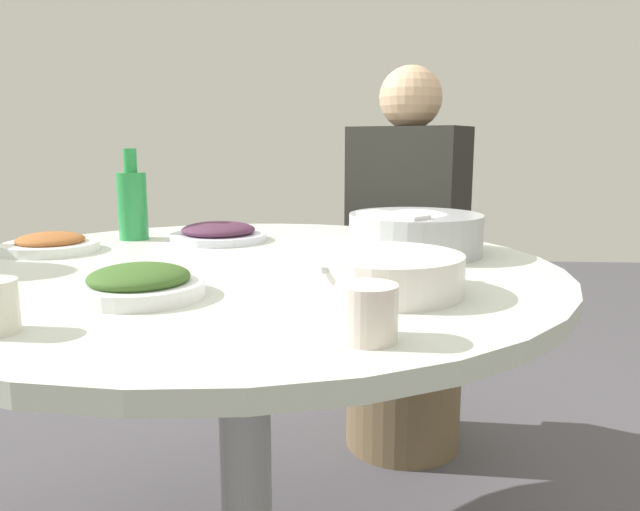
{
  "coord_description": "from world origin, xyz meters",
  "views": [
    {
      "loc": [
        -0.23,
        1.17,
        0.99
      ],
      "look_at": [
        -0.15,
        0.01,
        0.77
      ],
      "focal_mm": 34.78,
      "sensor_mm": 36.0,
      "label": 1
    }
  ],
  "objects_px": {
    "diner_right": "(408,213)",
    "rice_bowl": "(415,233)",
    "round_dining_table": "(242,313)",
    "green_bottle": "(132,203)",
    "tea_cup_near": "(366,312)",
    "soup_bowl": "(385,274)",
    "dish_eggplant": "(219,233)",
    "stool_for_diner_right": "(403,378)",
    "dish_greens": "(139,283)",
    "dish_stirfry": "(51,244)"
  },
  "relations": [
    {
      "from": "diner_right",
      "to": "rice_bowl",
      "type": "bearing_deg",
      "value": 87.08
    },
    {
      "from": "round_dining_table",
      "to": "green_bottle",
      "type": "bearing_deg",
      "value": -43.29
    },
    {
      "from": "round_dining_table",
      "to": "tea_cup_near",
      "type": "height_order",
      "value": "tea_cup_near"
    },
    {
      "from": "round_dining_table",
      "to": "tea_cup_near",
      "type": "distance_m",
      "value": 0.52
    },
    {
      "from": "soup_bowl",
      "to": "dish_eggplant",
      "type": "distance_m",
      "value": 0.63
    },
    {
      "from": "round_dining_table",
      "to": "soup_bowl",
      "type": "height_order",
      "value": "soup_bowl"
    },
    {
      "from": "soup_bowl",
      "to": "stool_for_diner_right",
      "type": "xyz_separation_m",
      "value": [
        -0.11,
        -0.96,
        -0.55
      ]
    },
    {
      "from": "round_dining_table",
      "to": "dish_greens",
      "type": "xyz_separation_m",
      "value": [
        0.11,
        0.26,
        0.12
      ]
    },
    {
      "from": "dish_eggplant",
      "to": "dish_greens",
      "type": "xyz_separation_m",
      "value": [
        -0.0,
        0.55,
        0.0
      ]
    },
    {
      "from": "soup_bowl",
      "to": "dish_greens",
      "type": "relative_size",
      "value": 1.24
    },
    {
      "from": "rice_bowl",
      "to": "soup_bowl",
      "type": "bearing_deg",
      "value": 77.58
    },
    {
      "from": "dish_eggplant",
      "to": "stool_for_diner_right",
      "type": "relative_size",
      "value": 0.51
    },
    {
      "from": "stool_for_diner_right",
      "to": "diner_right",
      "type": "xyz_separation_m",
      "value": [
        0.0,
        0.0,
        0.54
      ]
    },
    {
      "from": "green_bottle",
      "to": "stool_for_diner_right",
      "type": "bearing_deg",
      "value": -147.06
    },
    {
      "from": "rice_bowl",
      "to": "dish_eggplant",
      "type": "height_order",
      "value": "rice_bowl"
    },
    {
      "from": "rice_bowl",
      "to": "stool_for_diner_right",
      "type": "xyz_separation_m",
      "value": [
        -0.03,
        -0.61,
        -0.57
      ]
    },
    {
      "from": "dish_greens",
      "to": "diner_right",
      "type": "bearing_deg",
      "value": -115.69
    },
    {
      "from": "dish_stirfry",
      "to": "stool_for_diner_right",
      "type": "height_order",
      "value": "dish_stirfry"
    },
    {
      "from": "soup_bowl",
      "to": "dish_eggplant",
      "type": "height_order",
      "value": "soup_bowl"
    },
    {
      "from": "rice_bowl",
      "to": "tea_cup_near",
      "type": "bearing_deg",
      "value": 79.53
    },
    {
      "from": "tea_cup_near",
      "to": "diner_right",
      "type": "relative_size",
      "value": 0.1
    },
    {
      "from": "soup_bowl",
      "to": "green_bottle",
      "type": "bearing_deg",
      "value": -40.65
    },
    {
      "from": "round_dining_table",
      "to": "diner_right",
      "type": "distance_m",
      "value": 0.86
    },
    {
      "from": "dish_stirfry",
      "to": "dish_greens",
      "type": "xyz_separation_m",
      "value": [
        -0.33,
        0.38,
        0.0
      ]
    },
    {
      "from": "rice_bowl",
      "to": "dish_stirfry",
      "type": "relative_size",
      "value": 1.39
    },
    {
      "from": "rice_bowl",
      "to": "green_bottle",
      "type": "bearing_deg",
      "value": -13.19
    },
    {
      "from": "dish_greens",
      "to": "tea_cup_near",
      "type": "height_order",
      "value": "tea_cup_near"
    },
    {
      "from": "rice_bowl",
      "to": "dish_greens",
      "type": "relative_size",
      "value": 1.41
    },
    {
      "from": "dish_stirfry",
      "to": "dish_greens",
      "type": "distance_m",
      "value": 0.5
    },
    {
      "from": "dish_eggplant",
      "to": "tea_cup_near",
      "type": "height_order",
      "value": "tea_cup_near"
    },
    {
      "from": "dish_eggplant",
      "to": "dish_stirfry",
      "type": "height_order",
      "value": "dish_eggplant"
    },
    {
      "from": "stool_for_diner_right",
      "to": "diner_right",
      "type": "relative_size",
      "value": 0.59
    },
    {
      "from": "round_dining_table",
      "to": "diner_right",
      "type": "xyz_separation_m",
      "value": [
        -0.38,
        -0.76,
        0.12
      ]
    },
    {
      "from": "dish_stirfry",
      "to": "green_bottle",
      "type": "bearing_deg",
      "value": -122.86
    },
    {
      "from": "tea_cup_near",
      "to": "stool_for_diner_right",
      "type": "xyz_separation_m",
      "value": [
        -0.14,
        -1.21,
        -0.56
      ]
    },
    {
      "from": "round_dining_table",
      "to": "dish_greens",
      "type": "distance_m",
      "value": 0.3
    },
    {
      "from": "dish_eggplant",
      "to": "diner_right",
      "type": "distance_m",
      "value": 0.68
    },
    {
      "from": "tea_cup_near",
      "to": "stool_for_diner_right",
      "type": "distance_m",
      "value": 1.34
    },
    {
      "from": "round_dining_table",
      "to": "green_bottle",
      "type": "relative_size",
      "value": 5.59
    },
    {
      "from": "stool_for_diner_right",
      "to": "diner_right",
      "type": "bearing_deg",
      "value": 0.0
    },
    {
      "from": "dish_stirfry",
      "to": "diner_right",
      "type": "xyz_separation_m",
      "value": [
        -0.82,
        -0.64,
        0.0
      ]
    },
    {
      "from": "rice_bowl",
      "to": "dish_eggplant",
      "type": "bearing_deg",
      "value": -17.8
    },
    {
      "from": "dish_greens",
      "to": "stool_for_diner_right",
      "type": "distance_m",
      "value": 1.25
    },
    {
      "from": "round_dining_table",
      "to": "diner_right",
      "type": "relative_size",
      "value": 1.62
    },
    {
      "from": "rice_bowl",
      "to": "tea_cup_near",
      "type": "xyz_separation_m",
      "value": [
        0.11,
        0.59,
        -0.01
      ]
    },
    {
      "from": "green_bottle",
      "to": "tea_cup_near",
      "type": "relative_size",
      "value": 2.87
    },
    {
      "from": "green_bottle",
      "to": "diner_right",
      "type": "bearing_deg",
      "value": -147.06
    },
    {
      "from": "soup_bowl",
      "to": "diner_right",
      "type": "bearing_deg",
      "value": -96.44
    },
    {
      "from": "dish_stirfry",
      "to": "dish_greens",
      "type": "relative_size",
      "value": 1.01
    },
    {
      "from": "round_dining_table",
      "to": "rice_bowl",
      "type": "height_order",
      "value": "rice_bowl"
    }
  ]
}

